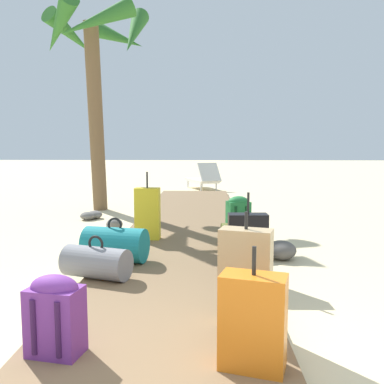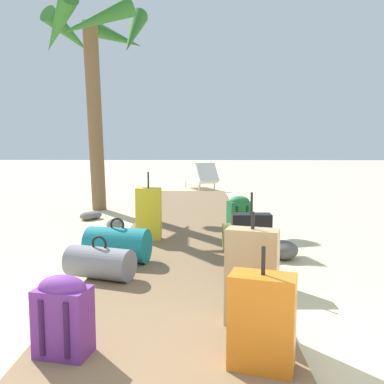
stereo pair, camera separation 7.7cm
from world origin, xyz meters
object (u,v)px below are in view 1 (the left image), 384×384
at_px(backpack_green, 238,215).
at_px(duffel_bag_grey, 96,262).
at_px(duffel_bag_olive, 241,236).
at_px(suitcase_black, 248,245).
at_px(backpack_purple, 55,313).
at_px(suitcase_yellow, 148,213).
at_px(suitcase_orange, 253,322).
at_px(suitcase_tan, 245,277).
at_px(palm_tree_near_left, 97,53).
at_px(lounge_chair, 203,179).
at_px(duffel_bag_teal, 115,244).

xyz_separation_m(backpack_green, duffel_bag_grey, (-1.49, -1.91, -0.14)).
xyz_separation_m(duffel_bag_olive, duffel_bag_grey, (-1.47, -1.16, -0.01)).
height_order(suitcase_black, duffel_bag_grey, suitcase_black).
bearing_deg(backpack_purple, suitcase_yellow, 87.77).
bearing_deg(duffel_bag_olive, backpack_green, 88.44).
xyz_separation_m(suitcase_orange, suitcase_tan, (0.01, 0.58, 0.07)).
bearing_deg(suitcase_tan, suitcase_orange, -90.95).
xyz_separation_m(suitcase_tan, palm_tree_near_left, (-2.40, 5.48, 2.68)).
distance_m(duffel_bag_olive, suitcase_yellow, 1.33).
height_order(duffel_bag_olive, backpack_purple, backpack_purple).
xyz_separation_m(duffel_bag_olive, backpack_green, (0.02, 0.74, 0.13)).
xyz_separation_m(backpack_green, suitcase_tan, (-0.17, -2.91, 0.05)).
xyz_separation_m(suitcase_orange, suitcase_black, (0.13, 1.71, 0.03)).
bearing_deg(suitcase_orange, duffel_bag_grey, 129.60).
relative_size(suitcase_orange, palm_tree_near_left, 0.17).
height_order(suitcase_yellow, suitcase_tan, suitcase_yellow).
bearing_deg(suitcase_yellow, suitcase_black, -52.69).
distance_m(duffel_bag_olive, palm_tree_near_left, 5.06).
bearing_deg(lounge_chair, duffel_bag_olive, -86.13).
height_order(suitcase_orange, suitcase_tan, suitcase_tan).
xyz_separation_m(duffel_bag_grey, lounge_chair, (0.96, 8.72, 0.09)).
relative_size(duffel_bag_olive, palm_tree_near_left, 0.12).
relative_size(backpack_green, duffel_bag_teal, 0.77).
relative_size(suitcase_black, palm_tree_near_left, 0.20).
bearing_deg(suitcase_yellow, duffel_bag_olive, -23.22).
bearing_deg(lounge_chair, suitcase_tan, -87.86).
xyz_separation_m(suitcase_orange, lounge_chair, (-0.35, 10.30, -0.03)).
xyz_separation_m(duffel_bag_olive, suitcase_tan, (-0.15, -2.16, 0.18)).
distance_m(backpack_green, backpack_purple, 3.63).
bearing_deg(suitcase_yellow, suitcase_orange, -72.13).
relative_size(duffel_bag_olive, backpack_green, 0.89).
height_order(backpack_purple, palm_tree_near_left, palm_tree_near_left).
xyz_separation_m(backpack_green, duffel_bag_teal, (-1.43, -1.32, -0.11)).
relative_size(suitcase_black, suitcase_yellow, 0.90).
relative_size(backpack_green, lounge_chair, 0.34).
relative_size(suitcase_yellow, palm_tree_near_left, 0.22).
bearing_deg(suitcase_yellow, palm_tree_near_left, 115.51).
bearing_deg(backpack_purple, duffel_bag_olive, 63.10).
bearing_deg(lounge_chair, suitcase_orange, -88.04).
distance_m(duffel_bag_teal, palm_tree_near_left, 4.95).
xyz_separation_m(suitcase_tan, lounge_chair, (-0.36, 9.72, -0.10)).
distance_m(backpack_green, duffel_bag_teal, 1.95).
bearing_deg(palm_tree_near_left, duffel_bag_grey, -76.49).
xyz_separation_m(palm_tree_near_left, lounge_chair, (2.03, 4.24, -2.77)).
bearing_deg(suitcase_orange, backpack_purple, 174.21).
distance_m(suitcase_black, suitcase_tan, 1.13).
bearing_deg(palm_tree_near_left, suitcase_yellow, -64.49).
xyz_separation_m(suitcase_tan, backpack_purple, (-1.19, -0.46, -0.08)).
bearing_deg(duffel_bag_olive, suitcase_orange, -93.28).
bearing_deg(suitcase_tan, duffel_bag_teal, 128.63).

